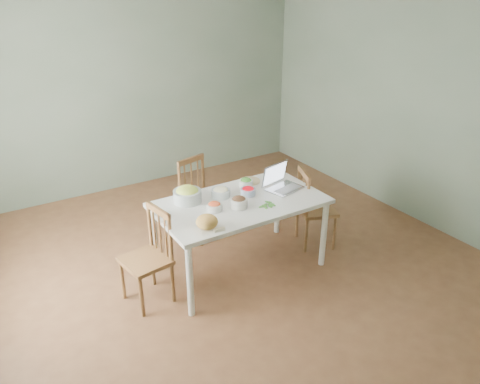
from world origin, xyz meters
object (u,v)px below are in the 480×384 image
chair_far (202,199)px  laptop (285,178)px  dining_table (240,235)px  chair_right (317,208)px  bowl_squash (187,194)px  chair_left (145,258)px  bread_boule (207,222)px

chair_far → laptop: laptop is taller
dining_table → chair_far: size_ratio=1.78×
laptop → dining_table: bearing=166.4°
dining_table → chair_far: 0.81m
chair_right → bowl_squash: 1.51m
dining_table → chair_left: bearing=180.0°
bread_boule → chair_far: bearing=64.8°
bread_boule → bowl_squash: bowl_squash is taller
chair_far → laptop: 1.07m
laptop → bowl_squash: bearing=151.7°
dining_table → chair_right: 0.99m
chair_left → chair_far: bearing=119.2°
bowl_squash → laptop: (0.99, -0.27, 0.04)m
chair_far → laptop: bearing=-70.2°
chair_far → dining_table: bearing=-104.0°
dining_table → bread_boule: (-0.53, -0.30, 0.45)m
chair_left → dining_table: bearing=80.5°
chair_far → chair_left: 1.29m
laptop → bread_boule: bearing=-177.6°
chair_far → chair_right: bearing=-54.5°
chair_left → chair_right: bearing=79.7°
dining_table → chair_left: chair_left is taller
chair_left → bowl_squash: size_ratio=3.31×
bowl_squash → chair_left: bearing=-155.3°
chair_left → bowl_squash: 0.75m
chair_far → bread_boule: chair_far is taller
chair_right → chair_far: bearing=71.6°
chair_far → bread_boule: bearing=-129.7°
bowl_squash → laptop: 1.02m
chair_right → dining_table: bearing=109.9°
bowl_squash → chair_far: bearing=51.3°
dining_table → bowl_squash: (-0.44, 0.26, 0.47)m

